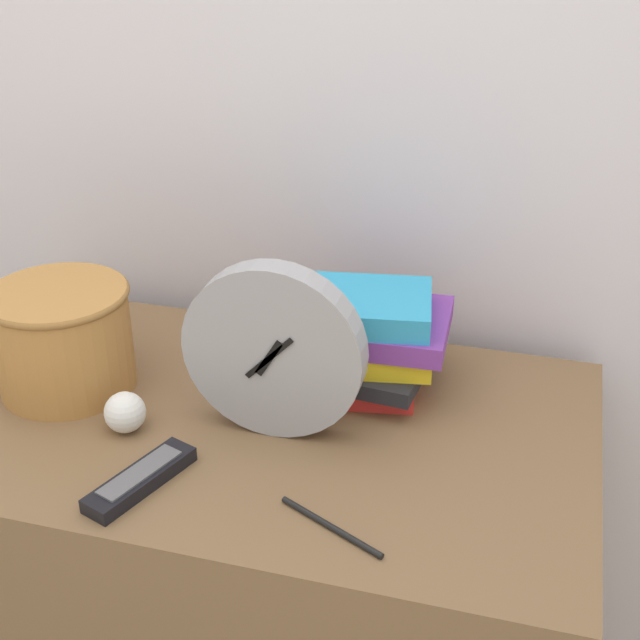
{
  "coord_description": "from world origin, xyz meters",
  "views": [
    {
      "loc": [
        0.4,
        -0.72,
        1.5
      ],
      "look_at": [
        0.1,
        0.35,
        0.92
      ],
      "focal_mm": 50.0,
      "sensor_mm": 36.0,
      "label": 1
    }
  ],
  "objects_px": {
    "crumpled_paper_ball": "(125,412)",
    "book_stack": "(359,339)",
    "tv_remote": "(141,479)",
    "desk_clock": "(273,351)",
    "basket": "(63,336)",
    "pen": "(331,527)"
  },
  "relations": [
    {
      "from": "pen",
      "to": "desk_clock",
      "type": "bearing_deg",
      "value": 125.57
    },
    {
      "from": "basket",
      "to": "crumpled_paper_ball",
      "type": "bearing_deg",
      "value": -31.7
    },
    {
      "from": "crumpled_paper_ball",
      "to": "basket",
      "type": "bearing_deg",
      "value": 148.3
    },
    {
      "from": "basket",
      "to": "tv_remote",
      "type": "distance_m",
      "value": 0.3
    },
    {
      "from": "basket",
      "to": "tv_remote",
      "type": "xyz_separation_m",
      "value": [
        0.21,
        -0.2,
        -0.08
      ]
    },
    {
      "from": "pen",
      "to": "basket",
      "type": "bearing_deg",
      "value": 156.03
    },
    {
      "from": "basket",
      "to": "tv_remote",
      "type": "bearing_deg",
      "value": -42.39
    },
    {
      "from": "tv_remote",
      "to": "crumpled_paper_ball",
      "type": "xyz_separation_m",
      "value": [
        -0.07,
        0.11,
        0.02
      ]
    },
    {
      "from": "book_stack",
      "to": "crumpled_paper_ball",
      "type": "distance_m",
      "value": 0.36
    },
    {
      "from": "desk_clock",
      "to": "basket",
      "type": "height_order",
      "value": "desk_clock"
    },
    {
      "from": "desk_clock",
      "to": "pen",
      "type": "relative_size",
      "value": 1.76
    },
    {
      "from": "book_stack",
      "to": "basket",
      "type": "relative_size",
      "value": 1.3
    },
    {
      "from": "book_stack",
      "to": "basket",
      "type": "bearing_deg",
      "value": -163.77
    },
    {
      "from": "desk_clock",
      "to": "crumpled_paper_ball",
      "type": "relative_size",
      "value": 4.33
    },
    {
      "from": "tv_remote",
      "to": "crumpled_paper_ball",
      "type": "height_order",
      "value": "crumpled_paper_ball"
    },
    {
      "from": "tv_remote",
      "to": "pen",
      "type": "distance_m",
      "value": 0.26
    },
    {
      "from": "basket",
      "to": "pen",
      "type": "distance_m",
      "value": 0.52
    },
    {
      "from": "tv_remote",
      "to": "desk_clock",
      "type": "bearing_deg",
      "value": 52.61
    },
    {
      "from": "book_stack",
      "to": "desk_clock",
      "type": "bearing_deg",
      "value": -119.02
    },
    {
      "from": "desk_clock",
      "to": "book_stack",
      "type": "height_order",
      "value": "desk_clock"
    },
    {
      "from": "crumpled_paper_ball",
      "to": "book_stack",
      "type": "bearing_deg",
      "value": 36.18
    },
    {
      "from": "book_stack",
      "to": "crumpled_paper_ball",
      "type": "height_order",
      "value": "book_stack"
    }
  ]
}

